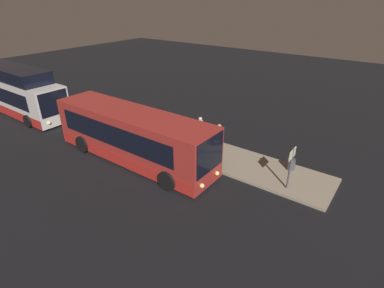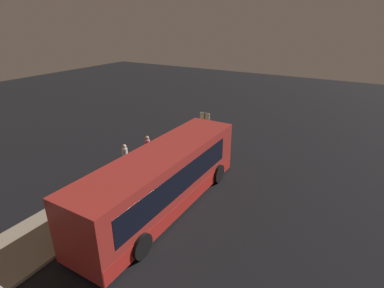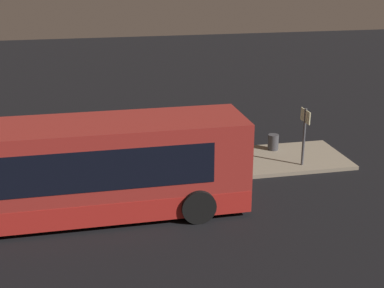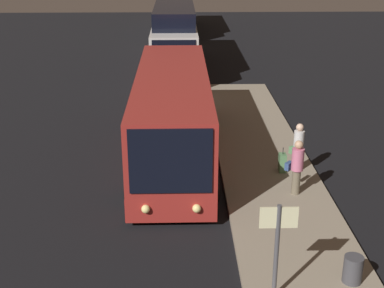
{
  "view_description": "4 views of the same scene",
  "coord_description": "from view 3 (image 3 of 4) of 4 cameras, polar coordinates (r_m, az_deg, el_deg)",
  "views": [
    {
      "loc": [
        11.45,
        -10.67,
        8.92
      ],
      "look_at": [
        3.23,
        0.56,
        1.91
      ],
      "focal_mm": 28.0,
      "sensor_mm": 36.0,
      "label": 1
    },
    {
      "loc": [
        -10.83,
        -7.71,
        8.78
      ],
      "look_at": [
        3.23,
        0.56,
        1.91
      ],
      "focal_mm": 28.0,
      "sensor_mm": 36.0,
      "label": 2
    },
    {
      "loc": [
        -0.27,
        -15.64,
        7.7
      ],
      "look_at": [
        3.23,
        0.56,
        1.91
      ],
      "focal_mm": 50.0,
      "sensor_mm": 36.0,
      "label": 3
    },
    {
      "loc": [
        17.57,
        0.21,
        7.51
      ],
      "look_at": [
        3.23,
        0.56,
        1.91
      ],
      "focal_mm": 50.0,
      "sensor_mm": 36.0,
      "label": 4
    }
  ],
  "objects": [
    {
      "name": "ground",
      "position": [
        17.44,
        -10.11,
        -7.27
      ],
      "size": [
        80.0,
        80.0,
        0.0
      ],
      "primitive_type": "plane",
      "color": "black"
    },
    {
      "name": "platform",
      "position": [
        20.32,
        -10.53,
        -3.13
      ],
      "size": [
        20.0,
        3.18,
        0.15
      ],
      "color": "gray",
      "rests_on": "ground"
    },
    {
      "name": "bus_lead",
      "position": [
        16.8,
        -12.5,
        -2.86
      ],
      "size": [
        10.76,
        2.81,
        3.02
      ],
      "color": "maroon",
      "rests_on": "ground"
    },
    {
      "name": "passenger_boarding",
      "position": [
        20.72,
        -2.61,
        0.61
      ],
      "size": [
        0.6,
        0.62,
        1.73
      ],
      "rotation": [
        0.0,
        0.0,
        2.4
      ],
      "color": "#6B604C",
      "rests_on": "platform"
    },
    {
      "name": "passenger_waiting",
      "position": [
        20.91,
        -7.26,
        0.57
      ],
      "size": [
        0.58,
        0.58,
        1.67
      ],
      "rotation": [
        0.0,
        0.0,
        -2.39
      ],
      "color": "gray",
      "rests_on": "platform"
    },
    {
      "name": "suitcase",
      "position": [
        20.65,
        -7.04,
        -1.44
      ],
      "size": [
        0.34,
        0.22,
        0.86
      ],
      "color": "#598C59",
      "rests_on": "platform"
    },
    {
      "name": "sign_post",
      "position": [
        20.59,
        11.91,
        1.62
      ],
      "size": [
        0.1,
        0.8,
        2.25
      ],
      "color": "#4C4C51",
      "rests_on": "platform"
    },
    {
      "name": "trash_bin",
      "position": [
        22.4,
        8.66,
        0.2
      ],
      "size": [
        0.44,
        0.44,
        0.65
      ],
      "color": "#3F3F44",
      "rests_on": "platform"
    }
  ]
}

